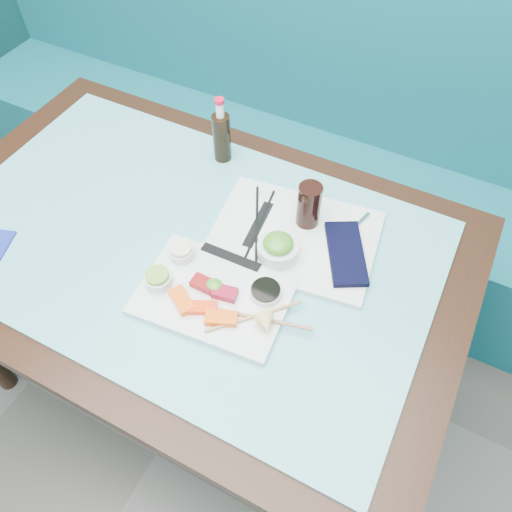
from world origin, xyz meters
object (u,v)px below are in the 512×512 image
at_px(seaweed_bowl, 278,250).
at_px(cola_glass, 309,205).
at_px(sashimi_plate, 214,295).
at_px(serving_tray, 294,237).
at_px(booth_bench, 307,157).
at_px(cola_bottle_body, 222,138).
at_px(dining_table, 188,263).

distance_m(seaweed_bowl, cola_glass, 0.14).
xyz_separation_m(sashimi_plate, serving_tray, (0.09, 0.24, -0.00)).
xyz_separation_m(booth_bench, cola_bottle_body, (-0.07, -0.53, 0.45)).
xyz_separation_m(sashimi_plate, seaweed_bowl, (0.08, 0.16, 0.03)).
xyz_separation_m(serving_tray, cola_glass, (0.01, 0.05, 0.07)).
bearing_deg(dining_table, cola_glass, 36.38).
relative_size(dining_table, sashimi_plate, 4.17).
bearing_deg(cola_bottle_body, dining_table, -78.18).
xyz_separation_m(dining_table, serving_tray, (0.24, 0.13, 0.10)).
relative_size(seaweed_bowl, cola_glass, 0.81).
bearing_deg(booth_bench, serving_tray, -71.28).
relative_size(sashimi_plate, serving_tray, 0.84).
relative_size(booth_bench, seaweed_bowl, 30.53).
height_order(cola_glass, cola_bottle_body, cola_bottle_body).
bearing_deg(serving_tray, cola_bottle_body, 141.37).
bearing_deg(cola_bottle_body, sashimi_plate, -62.91).
height_order(booth_bench, seaweed_bowl, booth_bench).
bearing_deg(cola_glass, cola_bottle_body, 157.97).
distance_m(dining_table, seaweed_bowl, 0.27).
height_order(sashimi_plate, cola_glass, cola_glass).
distance_m(booth_bench, seaweed_bowl, 0.92).
xyz_separation_m(dining_table, sashimi_plate, (0.15, -0.11, 0.10)).
bearing_deg(cola_glass, dining_table, -143.62).
height_order(dining_table, sashimi_plate, sashimi_plate).
bearing_deg(booth_bench, sashimi_plate, -81.01).
relative_size(serving_tray, seaweed_bowl, 4.08).
relative_size(serving_tray, cola_glass, 3.32).
height_order(seaweed_bowl, cola_glass, cola_glass).
height_order(booth_bench, cola_glass, booth_bench).
relative_size(serving_tray, cola_bottle_body, 2.84).
bearing_deg(seaweed_bowl, cola_bottle_body, 138.93).
distance_m(dining_table, cola_bottle_body, 0.36).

